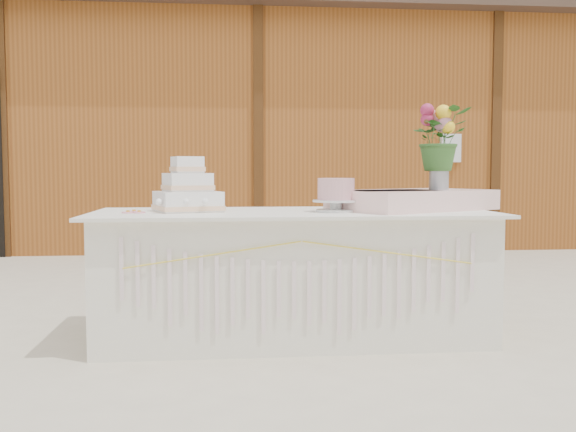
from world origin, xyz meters
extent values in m
plane|color=beige|center=(0.00, 0.00, 0.00)|extent=(80.00, 80.00, 0.00)
cube|color=brown|center=(0.00, 6.00, 1.50)|extent=(12.00, 4.00, 3.00)
cube|color=#3F2E23|center=(0.00, 6.00, 3.15)|extent=(12.60, 4.60, 0.30)
cube|color=white|center=(0.00, 0.00, 0.38)|extent=(2.28, 0.88, 0.75)
cube|color=white|center=(0.00, 0.00, 0.76)|extent=(2.40, 1.00, 0.02)
cube|color=white|center=(-0.63, 0.04, 0.83)|extent=(0.44, 0.44, 0.12)
cube|color=#FFCAA1|center=(-0.63, 0.04, 0.79)|extent=(0.46, 0.46, 0.03)
cube|color=white|center=(-0.63, 0.04, 0.95)|extent=(0.32, 0.32, 0.11)
cube|color=#FFCAA1|center=(-0.63, 0.04, 0.91)|extent=(0.33, 0.33, 0.03)
cube|color=white|center=(-0.63, 0.04, 1.05)|extent=(0.21, 0.21, 0.10)
cube|color=#FFCAA1|center=(-0.63, 0.04, 1.02)|extent=(0.22, 0.22, 0.03)
cylinder|color=silver|center=(0.25, -0.09, 0.78)|extent=(0.24, 0.24, 0.01)
cylinder|color=silver|center=(0.25, -0.09, 0.81)|extent=(0.07, 0.07, 0.04)
cylinder|color=silver|center=(0.25, -0.09, 0.84)|extent=(0.28, 0.28, 0.01)
cylinder|color=#D79B9B|center=(0.25, -0.09, 0.91)|extent=(0.22, 0.22, 0.13)
cube|color=#FACBC9|center=(0.76, 0.07, 0.83)|extent=(1.14, 0.98, 0.12)
cylinder|color=#B9B9BF|center=(0.94, 0.09, 0.98)|extent=(0.12, 0.12, 0.17)
imported|color=#336327|center=(0.94, 0.09, 1.26)|extent=(0.45, 0.43, 0.40)
camera|label=1|loc=(-0.41, -3.85, 1.01)|focal=40.00mm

